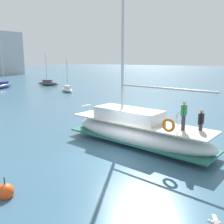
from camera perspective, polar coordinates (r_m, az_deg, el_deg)
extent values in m
plane|color=#38607A|center=(14.05, 1.28, -9.58)|extent=(400.00, 400.00, 0.00)
ellipsoid|color=silver|center=(15.34, 5.80, -5.00)|extent=(2.56, 9.64, 1.40)
cube|color=#236656|center=(15.44, 5.78, -6.12)|extent=(2.58, 9.45, 0.10)
cube|color=beige|center=(15.15, 5.86, -2.32)|extent=(2.36, 9.16, 0.08)
cube|color=silver|center=(15.47, 3.70, -0.50)|extent=(1.75, 4.35, 0.70)
cylinder|color=silver|center=(15.65, 2.49, 22.08)|extent=(0.16, 0.16, 12.87)
cylinder|color=#B7B7BC|center=(13.90, 11.78, 5.28)|extent=(0.22, 5.76, 0.12)
cylinder|color=silver|center=(17.85, -5.85, 1.52)|extent=(0.90, 0.08, 0.06)
torus|color=orange|center=(12.73, 12.71, -2.92)|extent=(0.15, 0.70, 0.70)
cylinder|color=#33333D|center=(13.67, 15.89, -2.37)|extent=(0.20, 0.20, 0.80)
cube|color=#338C4C|center=(13.53, 16.05, 0.43)|extent=(0.32, 0.21, 0.56)
sphere|color=beige|center=(13.46, 16.15, 2.05)|extent=(0.20, 0.20, 0.20)
cylinder|color=#338C4C|center=(13.34, 15.65, 0.07)|extent=(0.09, 0.09, 0.50)
cylinder|color=#338C4C|center=(13.74, 16.42, 0.36)|extent=(0.09, 0.09, 0.50)
cylinder|color=#33333D|center=(13.96, 19.47, -3.26)|extent=(0.20, 0.20, 0.35)
cube|color=black|center=(13.85, 19.60, -1.45)|extent=(0.32, 0.21, 0.56)
sphere|color=tan|center=(13.77, 19.71, 0.13)|extent=(0.20, 0.20, 0.20)
cylinder|color=black|center=(13.66, 19.25, -1.82)|extent=(0.09, 0.09, 0.50)
cylinder|color=black|center=(14.07, 19.91, -1.48)|extent=(0.09, 0.09, 0.50)
torus|color=silver|center=(13.72, 15.03, -1.33)|extent=(0.76, 0.07, 0.76)
ellipsoid|color=navy|center=(49.87, -23.48, 5.44)|extent=(4.92, 3.67, 0.82)
cube|color=navy|center=(50.03, -23.39, 6.16)|extent=(2.12, 1.72, 0.40)
cylinder|color=silver|center=(49.97, -23.67, 10.42)|extent=(0.13, 0.13, 7.83)
ellipsoid|color=white|center=(41.25, -10.20, 4.95)|extent=(2.03, 3.98, 0.63)
cube|color=white|center=(41.01, -10.12, 5.64)|extent=(1.03, 1.66, 0.40)
cylinder|color=silver|center=(40.76, -10.17, 8.49)|extent=(0.11, 0.11, 4.49)
ellipsoid|color=#4C4C51|center=(52.27, -14.25, 6.27)|extent=(2.67, 4.83, 0.77)
cube|color=#4C4C51|center=(52.36, -14.50, 6.91)|extent=(1.33, 2.03, 0.40)
cylinder|color=silver|center=(52.28, -14.76, 9.71)|extent=(0.12, 0.12, 5.53)
ellipsoid|color=silver|center=(8.77, 22.54, -22.28)|extent=(0.32, 0.40, 0.16)
sphere|color=silver|center=(8.72, 21.23, -22.13)|extent=(0.11, 0.11, 0.11)
cone|color=gold|center=(8.72, 20.79, -22.18)|extent=(0.07, 0.08, 0.04)
cube|color=#9E9993|center=(8.96, 22.31, -21.30)|extent=(0.50, 0.34, 0.13)
sphere|color=#EA4C19|center=(10.79, -23.06, -16.41)|extent=(0.65, 0.65, 0.65)
cylinder|color=black|center=(10.65, -23.20, -14.98)|extent=(0.04, 0.04, 0.60)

